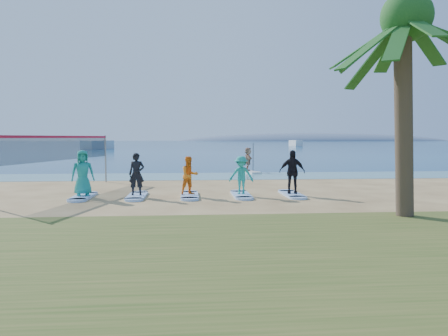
{
  "coord_description": "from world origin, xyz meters",
  "views": [
    {
      "loc": [
        -0.65,
        -16.35,
        2.39
      ],
      "look_at": [
        0.88,
        2.0,
        1.1
      ],
      "focal_mm": 35.0,
      "sensor_mm": 36.0,
      "label": 1
    }
  ],
  "objects": [
    {
      "name": "boat_offshore_b",
      "position": [
        29.98,
        105.54,
        0.0
      ],
      "size": [
        2.47,
        6.74,
        1.64
      ],
      "primitive_type": "cube",
      "rotation": [
        0.0,
        0.0,
        0.07
      ],
      "color": "silver",
      "rests_on": "ground"
    },
    {
      "name": "palm_tree",
      "position": [
        5.76,
        -3.81,
        5.87
      ],
      "size": [
        5.6,
        5.6,
        7.13
      ],
      "color": "brown",
      "rests_on": "ground"
    },
    {
      "name": "surfboard_2",
      "position": [
        -0.58,
        1.27,
        0.04
      ],
      "size": [
        0.7,
        2.2,
        0.09
      ],
      "primitive_type": "cube",
      "color": "#A4CAFF",
      "rests_on": "ground"
    },
    {
      "name": "boat_offshore_a",
      "position": [
        -19.32,
        76.49,
        0.0
      ],
      "size": [
        5.81,
        8.27,
        1.77
      ],
      "primitive_type": "cube",
      "rotation": [
        0.0,
        0.0,
        -0.43
      ],
      "color": "silver",
      "rests_on": "ground"
    },
    {
      "name": "volleyball_net",
      "position": [
        -6.14,
        3.17,
        1.9
      ],
      "size": [
        2.26,
        8.83,
        2.5
      ],
      "rotation": [
        0.0,
        0.0,
        -0.24
      ],
      "color": "gray",
      "rests_on": "ground"
    },
    {
      "name": "surfboard_0",
      "position": [
        -4.8,
        1.27,
        0.04
      ],
      "size": [
        0.7,
        2.2,
        0.09
      ],
      "primitive_type": "cube",
      "color": "#A4CAFF",
      "rests_on": "ground"
    },
    {
      "name": "student_3",
      "position": [
        1.53,
        1.27,
        0.86
      ],
      "size": [
        1.11,
        0.82,
        1.54
      ],
      "primitive_type": "imported",
      "rotation": [
        0.0,
        0.0,
        -0.27
      ],
      "color": "teal",
      "rests_on": "surfboard_3"
    },
    {
      "name": "surfboard_4",
      "position": [
        3.64,
        1.27,
        0.04
      ],
      "size": [
        0.7,
        2.2,
        0.09
      ],
      "primitive_type": "cube",
      "color": "#A4CAFF",
      "rests_on": "ground"
    },
    {
      "name": "paddleboard",
      "position": [
        3.49,
        13.31,
        0.06
      ],
      "size": [
        1.47,
        3.08,
        0.12
      ],
      "primitive_type": "cube",
      "rotation": [
        0.0,
        0.0,
        0.27
      ],
      "color": "silver",
      "rests_on": "ground"
    },
    {
      "name": "surfboard_3",
      "position": [
        1.53,
        1.27,
        0.04
      ],
      "size": [
        0.7,
        2.2,
        0.09
      ],
      "primitive_type": "cube",
      "color": "#A4CAFF",
      "rests_on": "ground"
    },
    {
      "name": "surfboard_1",
      "position": [
        -2.69,
        1.27,
        0.04
      ],
      "size": [
        0.7,
        2.2,
        0.09
      ],
      "primitive_type": "cube",
      "color": "#A4CAFF",
      "rests_on": "ground"
    },
    {
      "name": "student_1",
      "position": [
        -2.69,
        1.27,
        0.93
      ],
      "size": [
        0.62,
        0.42,
        1.69
      ],
      "primitive_type": "imported",
      "rotation": [
        0.0,
        0.0,
        0.02
      ],
      "color": "black",
      "rests_on": "surfboard_1"
    },
    {
      "name": "paddleboarder",
      "position": [
        3.49,
        13.31,
        0.91
      ],
      "size": [
        0.56,
        1.5,
        1.59
      ],
      "primitive_type": "imported",
      "rotation": [
        0.0,
        0.0,
        1.51
      ],
      "color": "tan",
      "rests_on": "paddleboard"
    },
    {
      "name": "island_ridge",
      "position": [
        95.0,
        300.0,
        0.0
      ],
      "size": [
        220.0,
        56.0,
        18.0
      ],
      "primitive_type": "ellipsoid",
      "color": "slate",
      "rests_on": "ground"
    },
    {
      "name": "student_2",
      "position": [
        -0.58,
        1.27,
        0.86
      ],
      "size": [
        0.92,
        0.83,
        1.54
      ],
      "primitive_type": "imported",
      "rotation": [
        0.0,
        0.0,
        0.41
      ],
      "color": "orange",
      "rests_on": "surfboard_2"
    },
    {
      "name": "shallow_water",
      "position": [
        0.0,
        10.5,
        0.01
      ],
      "size": [
        600.0,
        600.0,
        0.0
      ],
      "primitive_type": "plane",
      "color": "teal",
      "rests_on": "ground"
    },
    {
      "name": "ground",
      "position": [
        0.0,
        0.0,
        0.0
      ],
      "size": [
        600.0,
        600.0,
        0.0
      ],
      "primitive_type": "plane",
      "color": "tan",
      "rests_on": "ground"
    },
    {
      "name": "student_4",
      "position": [
        3.64,
        1.27,
        0.98
      ],
      "size": [
        1.11,
        0.65,
        1.78
      ],
      "primitive_type": "imported",
      "rotation": [
        0.0,
        0.0,
        -0.21
      ],
      "color": "black",
      "rests_on": "surfboard_4"
    },
    {
      "name": "student_0",
      "position": [
        -4.8,
        1.27,
        0.99
      ],
      "size": [
        1.02,
        0.82,
        1.81
      ],
      "primitive_type": "imported",
      "rotation": [
        0.0,
        0.0,
        0.31
      ],
      "color": "teal",
      "rests_on": "surfboard_0"
    },
    {
      "name": "ocean",
      "position": [
        0.0,
        160.0,
        0.01
      ],
      "size": [
        600.0,
        600.0,
        0.0
      ],
      "primitive_type": "plane",
      "color": "navy",
      "rests_on": "ground"
    }
  ]
}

